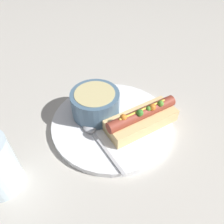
{
  "coord_description": "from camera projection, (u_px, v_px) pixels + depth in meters",
  "views": [
    {
      "loc": [
        -0.29,
        -0.19,
        0.38
      ],
      "look_at": [
        0.0,
        0.0,
        0.04
      ],
      "focal_mm": 35.0,
      "sensor_mm": 36.0,
      "label": 1
    }
  ],
  "objects": [
    {
      "name": "hot_dog",
      "position": [
        142.0,
        118.0,
        0.48
      ],
      "size": [
        0.17,
        0.13,
        0.06
      ],
      "rotation": [
        0.0,
        0.0,
        -0.44
      ],
      "color": "#E5C17F",
      "rests_on": "dinner_plate"
    },
    {
      "name": "ground_plane",
      "position": [
        112.0,
        124.0,
        0.51
      ],
      "size": [
        4.0,
        4.0,
        0.0
      ],
      "primitive_type": "plane",
      "color": "#BCB7AD"
    },
    {
      "name": "soup_bowl",
      "position": [
        94.0,
        103.0,
        0.5
      ],
      "size": [
        0.11,
        0.11,
        0.06
      ],
      "color": "slate",
      "rests_on": "dinner_plate"
    },
    {
      "name": "dinner_plate",
      "position": [
        112.0,
        122.0,
        0.51
      ],
      "size": [
        0.28,
        0.28,
        0.01
      ],
      "color": "white",
      "rests_on": "ground_plane"
    },
    {
      "name": "spoon",
      "position": [
        93.0,
        133.0,
        0.47
      ],
      "size": [
        0.08,
        0.15,
        0.01
      ],
      "rotation": [
        0.0,
        0.0,
        1.15
      ],
      "color": "#B7B7BC",
      "rests_on": "dinner_plate"
    }
  ]
}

